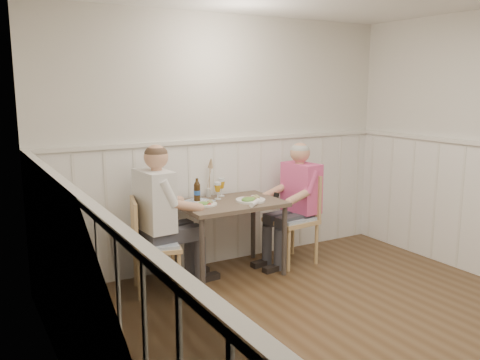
{
  "coord_description": "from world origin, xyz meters",
  "views": [
    {
      "loc": [
        -2.52,
        -2.45,
        1.88
      ],
      "look_at": [
        -0.16,
        1.64,
        1.0
      ],
      "focal_mm": 38.0,
      "sensor_mm": 36.0,
      "label": 1
    }
  ],
  "objects": [
    {
      "name": "man_in_pink",
      "position": [
        0.66,
        1.83,
        0.55
      ],
      "size": [
        0.64,
        0.45,
        1.31
      ],
      "color": "#3F3F47",
      "rests_on": "ground"
    },
    {
      "name": "rolled_napkin",
      "position": [
        -0.03,
        1.59,
        0.77
      ],
      "size": [
        0.19,
        0.17,
        0.05
      ],
      "color": "white",
      "rests_on": "dining_table"
    },
    {
      "name": "beer_glass_a",
      "position": [
        -0.12,
        2.1,
        0.88
      ],
      "size": [
        0.08,
        0.08,
        0.19
      ],
      "color": "silver",
      "rests_on": "dining_table"
    },
    {
      "name": "dining_table",
      "position": [
        -0.16,
        1.84,
        0.65
      ],
      "size": [
        1.01,
        0.7,
        0.75
      ],
      "color": "#4E3E2F",
      "rests_on": "ground"
    },
    {
      "name": "plate_diner",
      "position": [
        -0.45,
        1.83,
        0.77
      ],
      "size": [
        0.23,
        0.23,
        0.06
      ],
      "color": "white",
      "rests_on": "dining_table"
    },
    {
      "name": "beer_glass_b",
      "position": [
        -0.22,
        1.99,
        0.87
      ],
      "size": [
        0.07,
        0.07,
        0.18
      ],
      "color": "silver",
      "rests_on": "dining_table"
    },
    {
      "name": "gingham_mat",
      "position": [
        -0.47,
        1.99,
        0.75
      ],
      "size": [
        0.39,
        0.36,
        0.01
      ],
      "color": "#5E7CA4",
      "rests_on": "dining_table"
    },
    {
      "name": "grass_vase",
      "position": [
        -0.25,
        2.15,
        0.94
      ],
      "size": [
        0.05,
        0.05,
        0.42
      ],
      "color": "silver",
      "rests_on": "dining_table"
    },
    {
      "name": "room_shell",
      "position": [
        0.0,
        0.0,
        1.52
      ],
      "size": [
        4.04,
        4.54,
        2.6
      ],
      "color": "silver",
      "rests_on": "ground"
    },
    {
      "name": "plate_man",
      "position": [
        0.01,
        1.75,
        0.77
      ],
      "size": [
        0.29,
        0.29,
        0.07
      ],
      "color": "white",
      "rests_on": "dining_table"
    },
    {
      "name": "wainscot",
      "position": [
        0.0,
        0.69,
        0.69
      ],
      "size": [
        4.0,
        4.49,
        1.34
      ],
      "color": "white",
      "rests_on": "ground"
    },
    {
      "name": "diner_cream",
      "position": [
        -0.9,
        1.85,
        0.58
      ],
      "size": [
        0.66,
        0.46,
        1.38
      ],
      "color": "#3F3F47",
      "rests_on": "ground"
    },
    {
      "name": "beer_bottle",
      "position": [
        -0.44,
        2.01,
        0.85
      ],
      "size": [
        0.07,
        0.07,
        0.23
      ],
      "color": "#32200D",
      "rests_on": "dining_table"
    },
    {
      "name": "chair_left",
      "position": [
        -1.02,
        1.8,
        0.48
      ],
      "size": [
        0.5,
        0.5,
        0.88
      ],
      "color": "tan",
      "rests_on": "ground"
    },
    {
      "name": "ground_plane",
      "position": [
        0.0,
        0.0,
        0.0
      ],
      "size": [
        4.5,
        4.5,
        0.0
      ],
      "primitive_type": "plane",
      "color": "#48311B"
    },
    {
      "name": "chair_right",
      "position": [
        0.62,
        1.81,
        0.52
      ],
      "size": [
        0.49,
        0.49,
        0.96
      ],
      "color": "tan",
      "rests_on": "ground"
    }
  ]
}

